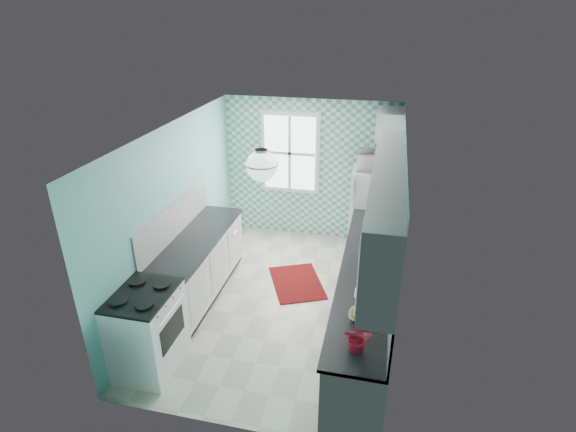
% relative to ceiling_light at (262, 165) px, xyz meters
% --- Properties ---
extents(floor, '(3.00, 4.40, 0.02)m').
position_rel_ceiling_light_xyz_m(floor, '(0.00, 0.80, -2.33)').
color(floor, silver).
rests_on(floor, ground).
extents(ceiling, '(3.00, 4.40, 0.02)m').
position_rel_ceiling_light_xyz_m(ceiling, '(0.00, 0.80, 0.19)').
color(ceiling, white).
rests_on(ceiling, wall_back).
extents(wall_back, '(3.00, 0.02, 2.50)m').
position_rel_ceiling_light_xyz_m(wall_back, '(0.00, 3.01, -1.07)').
color(wall_back, '#6ABFB7').
rests_on(wall_back, floor).
extents(wall_front, '(3.00, 0.02, 2.50)m').
position_rel_ceiling_light_xyz_m(wall_front, '(0.00, -1.41, -1.07)').
color(wall_front, '#6ABFB7').
rests_on(wall_front, floor).
extents(wall_left, '(0.02, 4.40, 2.50)m').
position_rel_ceiling_light_xyz_m(wall_left, '(-1.51, 0.80, -1.07)').
color(wall_left, '#6ABFB7').
rests_on(wall_left, floor).
extents(wall_right, '(0.02, 4.40, 2.50)m').
position_rel_ceiling_light_xyz_m(wall_right, '(1.51, 0.80, -1.07)').
color(wall_right, '#6ABFB7').
rests_on(wall_right, floor).
extents(accent_wall, '(3.00, 0.01, 2.50)m').
position_rel_ceiling_light_xyz_m(accent_wall, '(0.00, 2.99, -1.07)').
color(accent_wall, '#4CAA94').
rests_on(accent_wall, wall_back).
extents(window, '(1.04, 0.05, 1.44)m').
position_rel_ceiling_light_xyz_m(window, '(-0.35, 2.96, -0.77)').
color(window, white).
rests_on(window, wall_back).
extents(backsplash_right, '(0.02, 3.60, 0.51)m').
position_rel_ceiling_light_xyz_m(backsplash_right, '(1.49, 0.40, -1.13)').
color(backsplash_right, white).
rests_on(backsplash_right, wall_right).
extents(backsplash_left, '(0.02, 2.15, 0.51)m').
position_rel_ceiling_light_xyz_m(backsplash_left, '(-1.49, 0.73, -1.13)').
color(backsplash_left, white).
rests_on(backsplash_left, wall_left).
extents(upper_cabinets_right, '(0.33, 3.20, 0.90)m').
position_rel_ceiling_light_xyz_m(upper_cabinets_right, '(1.33, 0.20, -0.42)').
color(upper_cabinets_right, white).
rests_on(upper_cabinets_right, wall_right).
extents(upper_cabinet_fridge, '(0.40, 0.74, 0.40)m').
position_rel_ceiling_light_xyz_m(upper_cabinet_fridge, '(1.30, 2.63, -0.07)').
color(upper_cabinet_fridge, white).
rests_on(upper_cabinet_fridge, wall_right).
extents(ceiling_light, '(0.34, 0.34, 0.35)m').
position_rel_ceiling_light_xyz_m(ceiling_light, '(0.00, 0.00, 0.00)').
color(ceiling_light, silver).
rests_on(ceiling_light, ceiling).
extents(base_cabinets_right, '(0.60, 3.60, 0.90)m').
position_rel_ceiling_light_xyz_m(base_cabinets_right, '(1.20, 0.40, -1.87)').
color(base_cabinets_right, white).
rests_on(base_cabinets_right, floor).
extents(countertop_right, '(0.63, 3.60, 0.04)m').
position_rel_ceiling_light_xyz_m(countertop_right, '(1.19, 0.40, -1.40)').
color(countertop_right, black).
rests_on(countertop_right, base_cabinets_right).
extents(base_cabinets_left, '(0.60, 2.15, 0.90)m').
position_rel_ceiling_light_xyz_m(base_cabinets_left, '(-1.20, 0.73, -1.87)').
color(base_cabinets_left, white).
rests_on(base_cabinets_left, floor).
extents(countertop_left, '(0.63, 2.15, 0.04)m').
position_rel_ceiling_light_xyz_m(countertop_left, '(-1.19, 0.73, -1.40)').
color(countertop_left, black).
rests_on(countertop_left, base_cabinets_left).
extents(fridge, '(0.65, 0.65, 1.49)m').
position_rel_ceiling_light_xyz_m(fridge, '(1.11, 2.58, -1.58)').
color(fridge, white).
rests_on(fridge, floor).
extents(stove, '(0.66, 0.82, 0.99)m').
position_rel_ceiling_light_xyz_m(stove, '(-1.20, -0.77, -1.81)').
color(stove, silver).
rests_on(stove, floor).
extents(sink, '(0.54, 0.46, 0.53)m').
position_rel_ceiling_light_xyz_m(sink, '(1.20, 1.38, -1.39)').
color(sink, silver).
rests_on(sink, countertop_right).
extents(rug, '(1.07, 1.23, 0.02)m').
position_rel_ceiling_light_xyz_m(rug, '(0.13, 1.30, -2.32)').
color(rug, maroon).
rests_on(rug, floor).
extents(dish_towel, '(0.11, 0.25, 0.39)m').
position_rel_ceiling_light_xyz_m(dish_towel, '(0.89, 1.29, -1.84)').
color(dish_towel, '#48AA9E').
rests_on(dish_towel, base_cabinets_right).
extents(fruit_bowl, '(0.27, 0.27, 0.07)m').
position_rel_ceiling_light_xyz_m(fruit_bowl, '(1.20, -0.59, -1.35)').
color(fruit_bowl, white).
rests_on(fruit_bowl, countertop_right).
extents(potted_plant, '(0.26, 0.23, 0.29)m').
position_rel_ceiling_light_xyz_m(potted_plant, '(1.20, -1.07, -1.24)').
color(potted_plant, '#A21E20').
rests_on(potted_plant, countertop_right).
extents(soap_bottle, '(0.08, 0.08, 0.17)m').
position_rel_ceiling_light_xyz_m(soap_bottle, '(1.25, 1.74, -1.30)').
color(soap_bottle, '#98AEB9').
rests_on(soap_bottle, countertop_right).
extents(microwave, '(0.55, 0.39, 0.30)m').
position_rel_ceiling_light_xyz_m(microwave, '(1.11, 2.58, -0.69)').
color(microwave, silver).
rests_on(microwave, fridge).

